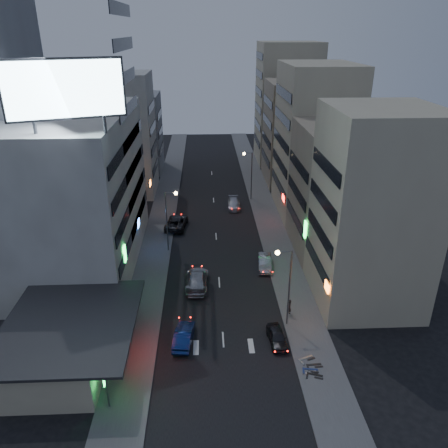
{
  "coord_description": "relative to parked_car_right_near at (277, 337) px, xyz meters",
  "views": [
    {
      "loc": [
        -1.42,
        -28.45,
        26.35
      ],
      "look_at": [
        0.73,
        18.09,
        5.42
      ],
      "focal_mm": 35.0,
      "sensor_mm": 36.0,
      "label": 1
    }
  ],
  "objects": [
    {
      "name": "sidewalk_right",
      "position": [
        3.09,
        26.63,
        -0.57
      ],
      "size": [
        4.0,
        120.0,
        0.12
      ],
      "primitive_type": "cube",
      "color": "#4C4C4F",
      "rests_on": "ground"
    },
    {
      "name": "shophouse_mid",
      "position": [
        10.59,
        18.63,
        7.37
      ],
      "size": [
        11.0,
        12.0,
        16.0
      ],
      "primitive_type": "cube",
      "color": "gray",
      "rests_on": "ground"
    },
    {
      "name": "scooter_silver_a",
      "position": [
        2.68,
        -3.82,
        -0.01
      ],
      "size": [
        0.93,
        1.73,
        1.01
      ],
      "primitive_type": null,
      "rotation": [
        0.0,
        0.0,
        1.81
      ],
      "color": "#B9BDC2",
      "rests_on": "sidewalk_right"
    },
    {
      "name": "street_lamp_right_near",
      "position": [
        1.0,
        2.63,
        4.73
      ],
      "size": [
        1.6,
        0.44,
        8.02
      ],
      "color": "#595B60",
      "rests_on": "sidewalk_right"
    },
    {
      "name": "shophouse_near",
      "position": [
        10.09,
        7.13,
        9.37
      ],
      "size": [
        10.0,
        11.0,
        20.0
      ],
      "primitive_type": "cube",
      "color": "#B1A88B",
      "rests_on": "ground"
    },
    {
      "name": "road_car_blue",
      "position": [
        -8.51,
        0.44,
        0.1
      ],
      "size": [
        2.04,
        4.6,
        1.47
      ],
      "primitive_type": "imported",
      "rotation": [
        0.0,
        0.0,
        3.03
      ],
      "color": "navy",
      "rests_on": "ground"
    },
    {
      "name": "person",
      "position": [
        1.81,
        4.05,
        0.36
      ],
      "size": [
        0.76,
        0.73,
        1.75
      ],
      "primitive_type": "imported",
      "rotation": [
        0.0,
        0.0,
        3.85
      ],
      "color": "black",
      "rests_on": "sidewalk_right"
    },
    {
      "name": "street_lamp_right_far",
      "position": [
        1.0,
        36.63,
        4.73
      ],
      "size": [
        1.6,
        0.44,
        8.02
      ],
      "color": "#595B60",
      "rests_on": "sidewalk_right"
    },
    {
      "name": "billboard",
      "position": [
        -17.9,
        6.61,
        21.03
      ],
      "size": [
        9.52,
        3.75,
        6.2
      ],
      "rotation": [
        0.0,
        0.0,
        0.35
      ],
      "color": "#595B60",
      "rests_on": "white_building"
    },
    {
      "name": "scooter_black_a",
      "position": [
        3.18,
        -4.46,
        0.09
      ],
      "size": [
        1.3,
        2.1,
        1.22
      ],
      "primitive_type": null,
      "rotation": [
        0.0,
        0.0,
        1.23
      ],
      "color": "black",
      "rests_on": "sidewalk_right"
    },
    {
      "name": "food_court",
      "position": [
        -18.8,
        -1.37,
        1.35
      ],
      "size": [
        11.0,
        13.0,
        3.88
      ],
      "color": "#B1A88B",
      "rests_on": "ground"
    },
    {
      "name": "parked_car_right_mid",
      "position": [
        0.69,
        13.71,
        0.08
      ],
      "size": [
        1.96,
        4.45,
        1.42
      ],
      "primitive_type": "imported",
      "rotation": [
        0.0,
        0.0,
        -0.11
      ],
      "color": "#ACB1B5",
      "rests_on": "ground"
    },
    {
      "name": "sidewalk_left",
      "position": [
        -12.91,
        26.63,
        -0.57
      ],
      "size": [
        4.0,
        120.0,
        0.12
      ],
      "primitive_type": "cube",
      "color": "#4C4C4F",
      "rests_on": "ground"
    },
    {
      "name": "far_right_b",
      "position": [
        11.09,
        60.63,
        11.37
      ],
      "size": [
        12.0,
        12.0,
        24.0
      ],
      "primitive_type": "cube",
      "color": "#B1A88B",
      "rests_on": "ground"
    },
    {
      "name": "far_left_b",
      "position": [
        -20.91,
        54.63,
        6.87
      ],
      "size": [
        12.0,
        10.0,
        15.0
      ],
      "primitive_type": "cube",
      "color": "gray",
      "rests_on": "ground"
    },
    {
      "name": "scooter_black_b",
      "position": [
        3.34,
        -3.0,
        0.08
      ],
      "size": [
        0.8,
        2.01,
        1.2
      ],
      "primitive_type": null,
      "rotation": [
        0.0,
        0.0,
        1.64
      ],
      "color": "black",
      "rests_on": "sidewalk_right"
    },
    {
      "name": "ground",
      "position": [
        -4.91,
        -3.37,
        -0.63
      ],
      "size": [
        180.0,
        180.0,
        0.0
      ],
      "primitive_type": "plane",
      "color": "black",
      "rests_on": "ground"
    },
    {
      "name": "street_lamp_left",
      "position": [
        -10.81,
        18.63,
        4.73
      ],
      "size": [
        1.6,
        0.44,
        8.02
      ],
      "color": "#595B60",
      "rests_on": "sidewalk_left"
    },
    {
      "name": "far_left_a",
      "position": [
        -20.41,
        41.63,
        9.37
      ],
      "size": [
        11.0,
        10.0,
        20.0
      ],
      "primitive_type": "cube",
      "color": "#B9B9B4",
      "rests_on": "ground"
    },
    {
      "name": "parked_car_left",
      "position": [
        -10.51,
        25.88,
        0.19
      ],
      "size": [
        3.49,
        6.21,
        1.64
      ],
      "primitive_type": "imported",
      "rotation": [
        0.0,
        0.0,
        3.01
      ],
      "color": "black",
      "rests_on": "ground"
    },
    {
      "name": "road_car_silver",
      "position": [
        -7.41,
        9.97,
        0.22
      ],
      "size": [
        2.68,
        6.02,
        1.72
      ],
      "primitive_type": "imported",
      "rotation": [
        0.0,
        0.0,
        3.1
      ],
      "color": "#9EA0A6",
      "rests_on": "ground"
    },
    {
      "name": "scooter_blue",
      "position": [
        2.93,
        -3.69,
        0.08
      ],
      "size": [
        0.96,
        2.01,
        1.18
      ],
      "primitive_type": null,
      "rotation": [
        0.0,
        0.0,
        1.4
      ],
      "color": "navy",
      "rests_on": "sidewalk_right"
    },
    {
      "name": "shophouse_far",
      "position": [
        10.09,
        31.63,
        10.37
      ],
      "size": [
        10.0,
        14.0,
        22.0
      ],
      "primitive_type": "cube",
      "color": "#B1A88B",
      "rests_on": "ground"
    },
    {
      "name": "far_right_a",
      "position": [
        10.59,
        46.63,
        8.37
      ],
      "size": [
        11.0,
        12.0,
        18.0
      ],
      "primitive_type": "cube",
      "color": "gray",
      "rests_on": "ground"
    },
    {
      "name": "white_building",
      "position": [
        -21.91,
        16.63,
        8.37
      ],
      "size": [
        14.0,
        24.0,
        18.0
      ],
      "primitive_type": "cube",
      "color": "#B9B9B4",
      "rests_on": "ground"
    },
    {
      "name": "parked_car_right_near",
      "position": [
        0.0,
        0.0,
        0.0
      ],
      "size": [
        1.78,
        3.83,
        1.27
      ],
      "primitive_type": "imported",
      "rotation": [
        0.0,
        0.0,
        0.08
      ],
      "color": "#242428",
      "rests_on": "ground"
    },
    {
      "name": "scooter_silver_b",
      "position": [
        2.75,
        -1.93,
        0.11
      ],
      "size": [
        1.43,
        2.17,
        1.26
      ],
      "primitive_type": null,
      "rotation": [
        0.0,
        0.0,
        1.97
      ],
      "color": "#A3A6AA",
      "rests_on": "sidewalk_right"
    },
    {
      "name": "parked_car_right_far",
      "position": [
        -1.7,
        33.05,
        0.06
      ],
      "size": [
        2.03,
        4.81,
        1.38
      ],
      "primitive_type": "imported",
      "rotation": [
        0.0,
        0.0,
        -0.02
      ],
      "color": "#ADAFB6",
      "rests_on": "ground"
    }
  ]
}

